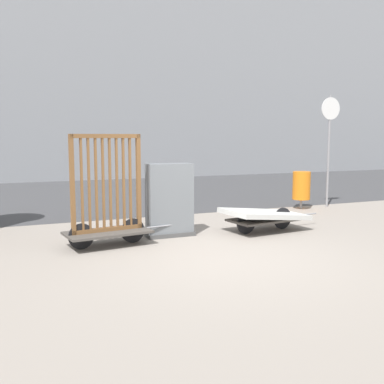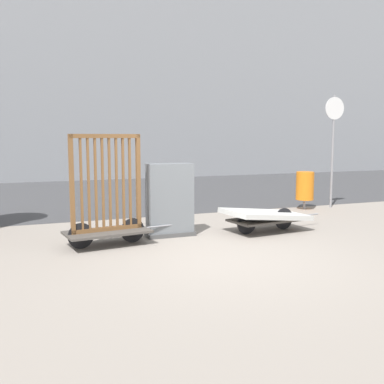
% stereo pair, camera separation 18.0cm
% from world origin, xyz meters
% --- Properties ---
extents(ground_plane, '(60.00, 60.00, 0.00)m').
position_xyz_m(ground_plane, '(0.00, 0.00, 0.00)').
color(ground_plane, gray).
extents(road_strip, '(56.00, 9.70, 0.01)m').
position_xyz_m(road_strip, '(0.00, 8.81, 0.00)').
color(road_strip, '#424244').
rests_on(road_strip, ground_plane).
extents(building_facade, '(48.00, 4.00, 13.95)m').
position_xyz_m(building_facade, '(0.00, 15.66, 6.98)').
color(building_facade, gray).
rests_on(building_facade, ground_plane).
extents(bike_cart_with_bedframe, '(2.18, 0.95, 1.94)m').
position_xyz_m(bike_cart_with_bedframe, '(-1.58, 1.51, 0.65)').
color(bike_cart_with_bedframe, '#4C4742').
rests_on(bike_cart_with_bedframe, ground_plane).
extents(bike_cart_with_mattress, '(2.32, 1.18, 0.49)m').
position_xyz_m(bike_cart_with_mattress, '(1.59, 1.51, 0.32)').
color(bike_cart_with_mattress, '#4C4742').
rests_on(bike_cart_with_mattress, ground_plane).
extents(utility_cabinet, '(0.93, 0.42, 1.39)m').
position_xyz_m(utility_cabinet, '(-0.32, 1.85, 0.65)').
color(utility_cabinet, '#4C4C4C').
rests_on(utility_cabinet, ground_plane).
extents(trash_bin, '(0.46, 0.46, 0.99)m').
position_xyz_m(trash_bin, '(4.00, 3.61, 0.62)').
color(trash_bin, gray).
rests_on(trash_bin, ground_plane).
extents(sign_post, '(0.59, 0.06, 2.98)m').
position_xyz_m(sign_post, '(4.85, 3.60, 1.94)').
color(sign_post, gray).
rests_on(sign_post, ground_plane).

